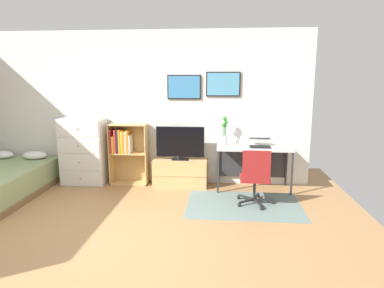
# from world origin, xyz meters

# --- Properties ---
(ground_plane) EXTENTS (7.20, 7.20, 0.00)m
(ground_plane) POSITION_xyz_m (0.00, 0.00, 0.00)
(ground_plane) COLOR #A87A4C
(wall_back_with_posters) EXTENTS (6.12, 0.09, 2.70)m
(wall_back_with_posters) POSITION_xyz_m (0.02, 2.43, 1.36)
(wall_back_with_posters) COLOR silver
(wall_back_with_posters) RESTS_ON ground_plane
(area_rug) EXTENTS (1.70, 1.20, 0.01)m
(area_rug) POSITION_xyz_m (1.86, 1.31, 0.00)
(area_rug) COLOR slate
(area_rug) RESTS_ON ground_plane
(dresser) EXTENTS (0.77, 0.46, 1.18)m
(dresser) POSITION_xyz_m (-0.94, 2.15, 0.59)
(dresser) COLOR white
(dresser) RESTS_ON ground_plane
(bookshelf) EXTENTS (0.67, 0.30, 1.08)m
(bookshelf) POSITION_xyz_m (-0.19, 2.22, 0.65)
(bookshelf) COLOR tan
(bookshelf) RESTS_ON ground_plane
(tv_stand) EXTENTS (0.94, 0.41, 0.48)m
(tv_stand) POSITION_xyz_m (0.80, 2.17, 0.24)
(tv_stand) COLOR tan
(tv_stand) RESTS_ON ground_plane
(television) EXTENTS (0.83, 0.16, 0.58)m
(television) POSITION_xyz_m (0.80, 2.15, 0.77)
(television) COLOR black
(television) RESTS_ON tv_stand
(desk) EXTENTS (1.25, 0.56, 0.74)m
(desk) POSITION_xyz_m (2.06, 2.17, 0.60)
(desk) COLOR silver
(desk) RESTS_ON ground_plane
(office_chair) EXTENTS (0.56, 0.58, 0.86)m
(office_chair) POSITION_xyz_m (2.02, 1.31, 0.46)
(office_chair) COLOR #232326
(office_chair) RESTS_ON ground_plane
(laptop) EXTENTS (0.36, 0.38, 0.15)m
(laptop) POSITION_xyz_m (2.16, 2.14, 0.80)
(laptop) COLOR black
(laptop) RESTS_ON desk
(computer_mouse) EXTENTS (0.06, 0.10, 0.03)m
(computer_mouse) POSITION_xyz_m (2.39, 2.01, 0.76)
(computer_mouse) COLOR silver
(computer_mouse) RESTS_ON desk
(bamboo_vase) EXTENTS (0.11, 0.10, 0.49)m
(bamboo_vase) POSITION_xyz_m (1.56, 2.24, 0.97)
(bamboo_vase) COLOR silver
(bamboo_vase) RESTS_ON desk
(wine_glass) EXTENTS (0.07, 0.07, 0.18)m
(wine_glass) POSITION_xyz_m (1.76, 2.07, 0.87)
(wine_glass) COLOR silver
(wine_glass) RESTS_ON desk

